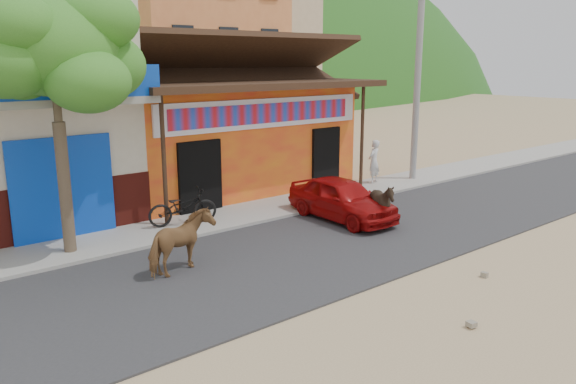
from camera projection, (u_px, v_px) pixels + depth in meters
name	position (u px, v px, depth m)	size (l,w,h in m)	color
ground	(392.00, 281.00, 11.58)	(120.00, 120.00, 0.00)	#9E825B
road	(312.00, 250.00, 13.46)	(60.00, 5.00, 0.04)	#28282B
sidewalk	(231.00, 217.00, 16.08)	(60.00, 2.00, 0.12)	gray
dance_club	(214.00, 137.00, 19.93)	(8.00, 6.00, 3.60)	orange
apartment_front	(187.00, 34.00, 33.82)	(9.00, 9.00, 12.00)	#CC723F
apartment_rear	(251.00, 53.00, 44.12)	(8.00, 8.00, 10.00)	tan
tree	(59.00, 122.00, 12.39)	(3.00, 3.00, 6.00)	#2D721E
utility_pole	(418.00, 70.00, 20.21)	(0.24, 0.24, 8.00)	gray
cow_tan	(181.00, 243.00, 11.84)	(0.70, 1.55, 1.31)	brown
cow_dark	(382.00, 204.00, 15.10)	(1.00, 1.13, 1.24)	black
red_car	(342.00, 199.00, 15.83)	(1.42, 3.54, 1.20)	#9E0B0B
scooter	(183.00, 207.00, 15.06)	(0.65, 1.86, 0.98)	black
pedestrian	(374.00, 161.00, 20.17)	(0.57, 0.37, 1.56)	silver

